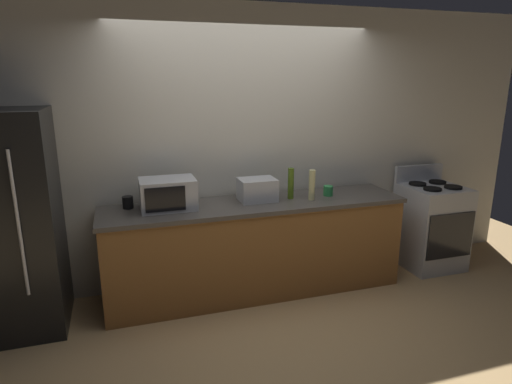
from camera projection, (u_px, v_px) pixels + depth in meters
name	position (u px, v px, depth m)	size (l,w,h in m)	color
ground_plane	(269.00, 310.00, 3.93)	(8.00, 8.00, 0.00)	tan
back_wall	(243.00, 148.00, 4.33)	(6.40, 0.10, 2.70)	beige
counter_run	(256.00, 247.00, 4.18)	(2.84, 0.64, 0.90)	brown
refrigerator	(10.00, 224.00, 3.47)	(0.72, 0.73, 1.80)	black
stove_range	(431.00, 226.00, 4.77)	(0.60, 0.61, 1.08)	#B7BABF
microwave	(168.00, 194.00, 3.84)	(0.48, 0.35, 0.27)	#B7BABF
toaster_oven	(257.00, 190.00, 4.11)	(0.34, 0.26, 0.21)	#B7BABF
bottle_vinegar	(312.00, 185.00, 4.12)	(0.06, 0.06, 0.29)	beige
bottle_olive_oil	(291.00, 183.00, 4.16)	(0.06, 0.06, 0.30)	#4C6B19
mug_green	(328.00, 191.00, 4.29)	(0.09, 0.09, 0.10)	#2D8C47
mug_black	(128.00, 202.00, 3.88)	(0.09, 0.09, 0.11)	black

